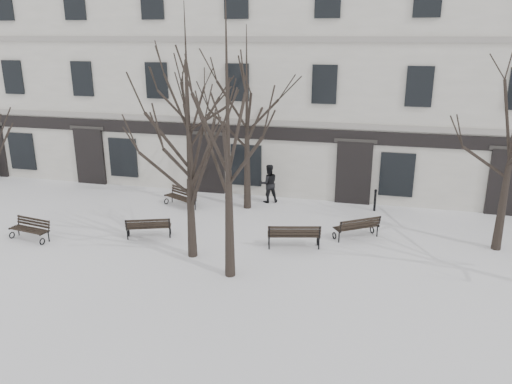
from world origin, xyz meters
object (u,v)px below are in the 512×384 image
(tree_2, at_px, (227,113))
(bench_0, at_px, (30,228))
(bench_3, at_px, (181,197))
(bench_4, at_px, (357,227))
(tree_1, at_px, (188,139))
(bench_2, at_px, (294,235))
(bench_1, at_px, (149,227))

(tree_2, relative_size, bench_0, 4.98)
(bench_3, relative_size, bench_4, 0.98)
(tree_1, bearing_deg, bench_0, -179.18)
(tree_2, bearing_deg, bench_3, 124.53)
(bench_3, bearing_deg, tree_2, -28.03)
(tree_1, height_order, bench_2, tree_1)
(bench_0, bearing_deg, bench_4, 23.80)
(bench_4, bearing_deg, bench_0, -19.84)
(bench_3, bearing_deg, bench_2, -2.58)
(bench_1, relative_size, bench_3, 1.00)
(bench_0, height_order, bench_3, bench_3)
(bench_3, bearing_deg, bench_1, -60.05)
(bench_0, bearing_deg, bench_2, 18.75)
(tree_1, relative_size, bench_0, 3.97)
(tree_1, relative_size, bench_3, 3.82)
(bench_1, bearing_deg, tree_2, 129.91)
(bench_1, distance_m, bench_3, 3.72)
(bench_2, relative_size, bench_3, 1.14)
(tree_1, xyz_separation_m, bench_4, (5.56, 3.01, -3.73))
(bench_1, distance_m, bench_2, 5.60)
(tree_1, distance_m, bench_4, 7.34)
(bench_0, xyz_separation_m, bench_4, (12.09, 3.10, 0.04))
(bench_0, relative_size, bench_1, 0.96)
(tree_2, xyz_separation_m, bench_1, (-3.95, 2.27, -4.84))
(bench_1, bearing_deg, bench_4, 173.23)
(bench_0, bearing_deg, bench_3, 59.50)
(bench_1, xyz_separation_m, bench_3, (-0.16, 3.71, 0.00))
(tree_1, height_order, bench_3, tree_1)
(bench_2, xyz_separation_m, bench_3, (-5.75, 3.32, -0.06))
(bench_3, bearing_deg, bench_0, -102.46)
(bench_4, bearing_deg, tree_1, -5.81)
(tree_2, height_order, bench_2, tree_2)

